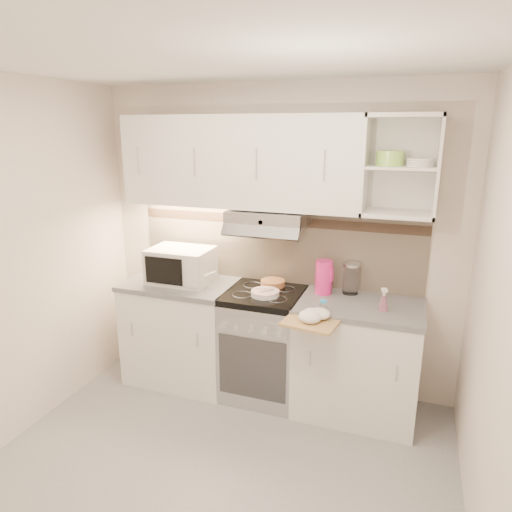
# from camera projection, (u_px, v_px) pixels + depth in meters

# --- Properties ---
(ground) EXTENTS (3.00, 3.00, 0.00)m
(ground) POSITION_uv_depth(u_px,v_px,m) (208.00, 484.00, 2.85)
(ground) COLOR #959598
(ground) RESTS_ON ground
(room_shell) EXTENTS (3.04, 2.84, 2.52)m
(room_shell) POSITION_uv_depth(u_px,v_px,m) (227.00, 218.00, 2.74)
(room_shell) COLOR beige
(room_shell) RESTS_ON ground
(base_cabinet_left) EXTENTS (0.90, 0.60, 0.86)m
(base_cabinet_left) POSITION_uv_depth(u_px,v_px,m) (183.00, 333.00, 3.98)
(base_cabinet_left) COLOR white
(base_cabinet_left) RESTS_ON ground
(worktop_left) EXTENTS (0.92, 0.62, 0.04)m
(worktop_left) POSITION_uv_depth(u_px,v_px,m) (180.00, 284.00, 3.85)
(worktop_left) COLOR slate
(worktop_left) RESTS_ON base_cabinet_left
(base_cabinet_right) EXTENTS (0.90, 0.60, 0.86)m
(base_cabinet_right) POSITION_uv_depth(u_px,v_px,m) (357.00, 361.00, 3.49)
(base_cabinet_right) COLOR white
(base_cabinet_right) RESTS_ON ground
(worktop_right) EXTENTS (0.92, 0.62, 0.04)m
(worktop_right) POSITION_uv_depth(u_px,v_px,m) (360.00, 306.00, 3.37)
(worktop_right) COLOR slate
(worktop_right) RESTS_ON base_cabinet_right
(electric_range) EXTENTS (0.60, 0.60, 0.90)m
(electric_range) POSITION_uv_depth(u_px,v_px,m) (264.00, 344.00, 3.73)
(electric_range) COLOR #B7B7BC
(electric_range) RESTS_ON ground
(microwave) EXTENTS (0.51, 0.39, 0.29)m
(microwave) POSITION_uv_depth(u_px,v_px,m) (181.00, 265.00, 3.82)
(microwave) COLOR silver
(microwave) RESTS_ON worktop_left
(watering_can) EXTENTS (0.27, 0.14, 0.23)m
(watering_can) POSITION_uv_depth(u_px,v_px,m) (193.00, 277.00, 3.70)
(watering_can) COLOR white
(watering_can) RESTS_ON worktop_left
(plate_stack) EXTENTS (0.22, 0.22, 0.05)m
(plate_stack) POSITION_uv_depth(u_px,v_px,m) (265.00, 293.00, 3.53)
(plate_stack) COLOR white
(plate_stack) RESTS_ON electric_range
(bread_loaf) EXTENTS (0.20, 0.20, 0.05)m
(bread_loaf) POSITION_uv_depth(u_px,v_px,m) (273.00, 283.00, 3.74)
(bread_loaf) COLOR olive
(bread_loaf) RESTS_ON electric_range
(pink_pitcher) EXTENTS (0.14, 0.13, 0.26)m
(pink_pitcher) POSITION_uv_depth(u_px,v_px,m) (324.00, 277.00, 3.55)
(pink_pitcher) COLOR #E0227C
(pink_pitcher) RESTS_ON worktop_right
(glass_jar) EXTENTS (0.13, 0.13, 0.25)m
(glass_jar) POSITION_uv_depth(u_px,v_px,m) (351.00, 278.00, 3.55)
(glass_jar) COLOR white
(glass_jar) RESTS_ON worktop_right
(spice_jar) EXTENTS (0.05, 0.05, 0.08)m
(spice_jar) POSITION_uv_depth(u_px,v_px,m) (323.00, 305.00, 3.23)
(spice_jar) COLOR silver
(spice_jar) RESTS_ON worktop_right
(spray_bottle) EXTENTS (0.07, 0.07, 0.18)m
(spray_bottle) POSITION_uv_depth(u_px,v_px,m) (384.00, 301.00, 3.23)
(spray_bottle) COLOR pink
(spray_bottle) RESTS_ON worktop_right
(cutting_board) EXTENTS (0.40, 0.37, 0.02)m
(cutting_board) POSITION_uv_depth(u_px,v_px,m) (312.00, 321.00, 3.14)
(cutting_board) COLOR #A28F4C
(cutting_board) RESTS_ON base_cabinet_right
(dish_towel) EXTENTS (0.36, 0.33, 0.08)m
(dish_towel) POSITION_uv_depth(u_px,v_px,m) (317.00, 313.00, 3.14)
(dish_towel) COLOR silver
(dish_towel) RESTS_ON cutting_board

